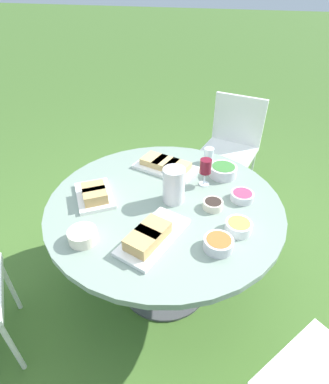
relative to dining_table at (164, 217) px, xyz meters
The scene contains 15 objects.
ground_plane 0.59m from the dining_table, ahead, with size 40.00×40.00×0.00m, color #446B2B.
dining_table is the anchor object (origin of this frame).
chair_far_back 1.23m from the dining_table, 101.58° to the right, with size 0.52×0.50×0.89m.
water_pitcher 0.22m from the dining_table, 155.33° to the right, with size 0.13×0.12×0.20m.
wine_glass 0.36m from the dining_table, 128.37° to the right, with size 0.07×0.07×0.17m.
platter_bread_main 0.41m from the dining_table, 14.13° to the left, with size 0.32×0.34×0.08m.
platter_charcuterie 0.36m from the dining_table, 74.08° to the right, with size 0.42×0.29×0.06m.
platter_sandwich_side 0.34m from the dining_table, 95.07° to the left, with size 0.28×0.42×0.08m.
bowl_fries 0.45m from the dining_table, 163.24° to the left, with size 0.13×0.13×0.05m.
bowl_salad 0.46m from the dining_table, 127.23° to the right, with size 0.17×0.17×0.07m.
bowl_olives 0.30m from the dining_table, behind, with size 0.11×0.11×0.04m.
bowl_dip_red 0.45m from the dining_table, 160.99° to the right, with size 0.13×0.13×0.04m.
bowl_dip_cream 0.50m from the dining_table, 55.64° to the left, with size 0.13×0.13×0.06m.
bowl_roasted_veg 0.45m from the dining_table, 141.70° to the left, with size 0.14×0.14×0.05m.
cup_water_near 0.53m from the dining_table, 107.60° to the right, with size 0.06×0.06×0.10m.
Camera 1 is at (-0.38, 1.23, 1.70)m, focal length 28.00 mm.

